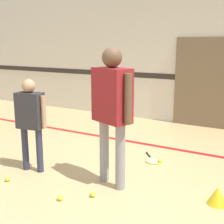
{
  "coord_description": "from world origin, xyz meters",
  "views": [
    {
      "loc": [
        1.79,
        -3.2,
        1.77
      ],
      "look_at": [
        -0.04,
        -0.0,
        0.94
      ],
      "focal_mm": 50.0,
      "sensor_mm": 36.0,
      "label": 1
    }
  ],
  "objects": [
    {
      "name": "person_instructor",
      "position": [
        -0.04,
        -0.0,
        1.06
      ],
      "size": [
        0.62,
        0.42,
        1.72
      ],
      "rotation": [
        0.0,
        0.0,
        -0.36
      ],
      "color": "gray",
      "rests_on": "ground_plane"
    },
    {
      "name": "wall_back",
      "position": [
        0.0,
        3.45,
        1.6
      ],
      "size": [
        16.0,
        0.07,
        3.2
      ],
      "color": "silver",
      "rests_on": "ground_plane"
    },
    {
      "name": "floor_stripe",
      "position": [
        0.0,
        1.68,
        0.0
      ],
      "size": [
        14.4,
        0.1,
        0.01
      ],
      "color": "red",
      "rests_on": "ground_plane"
    },
    {
      "name": "tennis_ball_near_instructor",
      "position": [
        -0.07,
        -0.41,
        0.03
      ],
      "size": [
        0.07,
        0.07,
        0.07
      ],
      "primitive_type": "sphere",
      "color": "#CCE038",
      "rests_on": "ground_plane"
    },
    {
      "name": "racket_spare_on_floor",
      "position": [
        0.11,
        1.0,
        0.01
      ],
      "size": [
        0.44,
        0.47,
        0.03
      ],
      "rotation": [
        0.0,
        0.0,
        2.28
      ],
      "color": "#C6D838",
      "rests_on": "ground_plane"
    },
    {
      "name": "training_cone",
      "position": [
        1.23,
        0.15,
        0.1
      ],
      "size": [
        0.23,
        0.23,
        0.21
      ],
      "color": "yellow",
      "rests_on": "ground_plane"
    },
    {
      "name": "person_student_left",
      "position": [
        -1.22,
        -0.17,
        0.8
      ],
      "size": [
        0.49,
        0.25,
        1.29
      ],
      "rotation": [
        0.0,
        0.0,
        0.16
      ],
      "color": "#2D334C",
      "rests_on": "ground_plane"
    },
    {
      "name": "ground_plane",
      "position": [
        0.0,
        0.0,
        0.0
      ],
      "size": [
        16.0,
        16.0,
        0.0
      ],
      "primitive_type": "plane",
      "color": "tan"
    },
    {
      "name": "tennis_ball_stray_right",
      "position": [
        -1.26,
        -0.61,
        0.03
      ],
      "size": [
        0.07,
        0.07,
        0.07
      ],
      "primitive_type": "sphere",
      "color": "#CCE038",
      "rests_on": "ground_plane"
    },
    {
      "name": "tennis_ball_stray_left",
      "position": [
        -0.35,
        -0.66,
        0.03
      ],
      "size": [
        0.07,
        0.07,
        0.07
      ],
      "primitive_type": "sphere",
      "color": "#CCE038",
      "rests_on": "ground_plane"
    },
    {
      "name": "tennis_ball_by_spare_racket",
      "position": [
        0.23,
        0.96,
        0.03
      ],
      "size": [
        0.07,
        0.07,
        0.07
      ],
      "primitive_type": "sphere",
      "color": "#CCE038",
      "rests_on": "ground_plane"
    }
  ]
}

